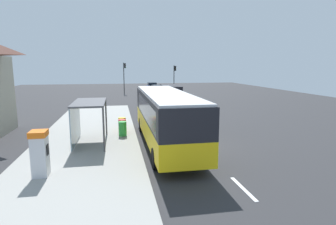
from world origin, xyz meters
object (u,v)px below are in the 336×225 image
Objects in this scene: ticket_machine at (40,153)px; traffic_light_near_side at (175,75)px; bus_shelter at (84,112)px; recycling_bin_red at (122,126)px; recycling_bin_yellow at (122,124)px; sedan_near at (158,89)px; sedan_far at (152,86)px; recycling_bin_green at (123,129)px; bus at (165,115)px; traffic_light_far_side at (124,73)px; white_van at (171,93)px.

traffic_light_near_side is (13.23, 36.04, 2.02)m from ticket_machine.
ticket_machine is 5.09m from bus_shelter.
recycling_bin_red is at bearing 44.05° from bus_shelter.
recycling_bin_yellow is (3.53, 7.67, -0.52)m from ticket_machine.
sedan_far is (0.00, 7.38, 0.00)m from sedan_near.
traffic_light_near_side is (9.70, 29.77, 2.53)m from recycling_bin_green.
traffic_light_far_side reaches higher than bus.
ticket_machine is 2.04× the size of recycling_bin_green.
recycling_bin_yellow is at bearing -92.15° from traffic_light_far_side.
bus_shelter reaches higher than white_van.
bus_shelter is at bearing -103.21° from sedan_far.
bus is 11.60× the size of recycling_bin_red.
white_van is 1.00× the size of traffic_light_far_side.
recycling_bin_green is at bearing -102.93° from sedan_near.
bus_shelter is at bearing -95.90° from traffic_light_far_side.
traffic_light_far_side is at bearing 82.85° from ticket_machine.
ticket_machine is at bearing -110.16° from traffic_light_near_side.
traffic_light_far_side is (-1.39, 32.71, 1.63)m from bus.
traffic_light_near_side is at bearing 69.10° from bus_shelter.
traffic_light_near_side is at bearing 76.18° from white_van.
sedan_near is at bearing -22.83° from traffic_light_far_side.
traffic_light_far_side is (-5.40, 2.27, 2.68)m from sedan_near.
white_van reaches higher than sedan_far.
traffic_light_far_side is at bearing 174.69° from traffic_light_near_side.
recycling_bin_red is 3.40m from bus_shelter.
traffic_light_near_side is 33.42m from bus_shelter.
recycling_bin_red is 0.20× the size of traffic_light_near_side.
recycling_bin_yellow is (-6.40, -14.94, -0.69)m from white_van.
traffic_light_far_side reaches higher than bus_shelter.
white_van reaches higher than recycling_bin_red.
recycling_bin_red is at bearing 63.17° from ticket_machine.
bus is at bearing -40.69° from recycling_bin_green.
recycling_bin_green is at bearing -90.00° from recycling_bin_yellow.
ticket_machine is 7.22m from recycling_bin_green.
bus reaches higher than bus_shelter.
recycling_bin_green is 31.41m from traffic_light_near_side.
sedan_far is at bearing 79.26° from recycling_bin_yellow.
recycling_bin_yellow is at bearing 65.31° from ticket_machine.
white_van is at bearing 78.05° from bus.
recycling_bin_red is at bearing 131.23° from bus.
ticket_machine is 0.37× the size of traffic_light_far_side.
recycling_bin_green is 1.40m from recycling_bin_yellow.
bus is 2.11× the size of white_van.
sedan_far reaches higher than recycling_bin_yellow.
recycling_bin_red is 0.18× the size of traffic_light_far_side.
traffic_light_far_side reaches higher than white_van.
recycling_bin_red is 30.75m from traffic_light_near_side.
sedan_near is (4.01, 30.43, -1.05)m from bus.
ticket_machine is (-10.02, -34.57, 0.38)m from sedan_near.
white_van is 1.31× the size of bus_shelter.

